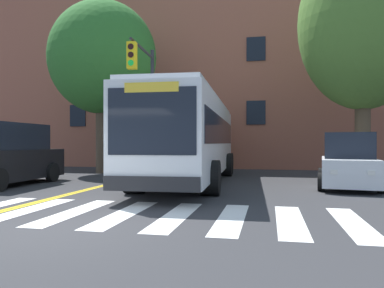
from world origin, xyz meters
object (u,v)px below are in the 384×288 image
object	(u,v)px
car_black_near_lane	(4,156)
street_tree_curbside_large	(363,26)
car_white_far_lane	(348,163)
street_tree_curbside_small	(103,58)
car_tan_behind_bus	(238,154)
city_bus	(192,138)
traffic_light_overhead	(145,87)

from	to	relation	value
car_black_near_lane	street_tree_curbside_large	size ratio (longest dim) A/B	0.54
car_black_near_lane	street_tree_curbside_large	distance (m)	14.89
car_black_near_lane	car_white_far_lane	size ratio (longest dim) A/B	1.29
car_white_far_lane	street_tree_curbside_large	size ratio (longest dim) A/B	0.42
car_black_near_lane	street_tree_curbside_large	xyz separation A→B (m)	(13.17, 4.57, 5.24)
street_tree_curbside_large	street_tree_curbside_small	xyz separation A→B (m)	(-12.18, 1.45, -0.39)
car_tan_behind_bus	car_white_far_lane	bearing A→B (deg)	-66.04
street_tree_curbside_large	street_tree_curbside_small	size ratio (longest dim) A/B	1.10
city_bus	car_tan_behind_bus	world-z (taller)	city_bus
car_black_near_lane	car_white_far_lane	xyz separation A→B (m)	(12.13, 1.93, -0.21)
city_bus	street_tree_curbside_large	bearing A→B (deg)	14.29
city_bus	car_white_far_lane	bearing A→B (deg)	-9.20
car_tan_behind_bus	traffic_light_overhead	bearing A→B (deg)	-107.25
car_tan_behind_bus	traffic_light_overhead	distance (m)	10.57
car_white_far_lane	street_tree_curbside_small	world-z (taller)	street_tree_curbside_small
car_white_far_lane	street_tree_curbside_large	distance (m)	6.15
city_bus	street_tree_curbside_small	size ratio (longest dim) A/B	1.40
car_white_far_lane	traffic_light_overhead	size ratio (longest dim) A/B	0.71
car_black_near_lane	street_tree_curbside_small	xyz separation A→B (m)	(0.99, 6.03, 4.85)
city_bus	car_white_far_lane	xyz separation A→B (m)	(5.71, -0.93, -0.91)
car_black_near_lane	car_white_far_lane	bearing A→B (deg)	9.03
city_bus	car_black_near_lane	xyz separation A→B (m)	(-6.41, -2.85, -0.70)
city_bus	street_tree_curbside_large	xyz separation A→B (m)	(6.76, 1.72, 4.54)
car_black_near_lane	car_tan_behind_bus	bearing A→B (deg)	60.16
city_bus	car_white_far_lane	distance (m)	5.86
city_bus	street_tree_curbside_large	world-z (taller)	street_tree_curbside_large
city_bus	car_black_near_lane	bearing A→B (deg)	-156.03
car_black_near_lane	car_white_far_lane	distance (m)	12.28
car_black_near_lane	car_tan_behind_bus	size ratio (longest dim) A/B	1.31
traffic_light_overhead	street_tree_curbside_large	bearing A→B (deg)	9.46
traffic_light_overhead	street_tree_curbside_large	distance (m)	9.29
car_white_far_lane	street_tree_curbside_small	size ratio (longest dim) A/B	0.46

